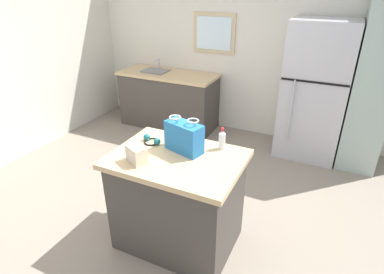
{
  "coord_description": "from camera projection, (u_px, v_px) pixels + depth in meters",
  "views": [
    {
      "loc": [
        1.3,
        -2.31,
        2.26
      ],
      "look_at": [
        0.18,
        0.02,
        0.97
      ],
      "focal_mm": 29.68,
      "sensor_mm": 36.0,
      "label": 1
    }
  ],
  "objects": [
    {
      "name": "bottle",
      "position": [
        222.0,
        140.0,
        2.75
      ],
      "size": [
        0.06,
        0.06,
        0.2
      ],
      "color": "white",
      "rests_on": "kitchen_island"
    },
    {
      "name": "sink_counter",
      "position": [
        169.0,
        99.0,
        5.3
      ],
      "size": [
        1.61,
        0.68,
        1.1
      ],
      "color": "#423D38",
      "rests_on": "ground"
    },
    {
      "name": "tall_cabinet",
      "position": [
        373.0,
        84.0,
        3.89
      ],
      "size": [
        0.47,
        0.63,
        2.21
      ],
      "color": "#9EB2A8",
      "rests_on": "ground"
    },
    {
      "name": "back_wall",
      "position": [
        251.0,
        44.0,
        4.74
      ],
      "size": [
        5.25,
        0.13,
        2.8
      ],
      "color": "silver",
      "rests_on": "ground"
    },
    {
      "name": "ear_defenders",
      "position": [
        152.0,
        140.0,
        2.89
      ],
      "size": [
        0.2,
        0.18,
        0.06
      ],
      "color": "black",
      "rests_on": "kitchen_island"
    },
    {
      "name": "shopping_bag",
      "position": [
        184.0,
        137.0,
        2.7
      ],
      "size": [
        0.36,
        0.24,
        0.31
      ],
      "color": "#236BAD",
      "rests_on": "kitchen_island"
    },
    {
      "name": "ground",
      "position": [
        176.0,
        216.0,
        3.37
      ],
      "size": [
        6.3,
        6.3,
        0.0
      ],
      "primitive_type": "plane",
      "color": "gray"
    },
    {
      "name": "refrigerator",
      "position": [
        314.0,
        92.0,
        4.22
      ],
      "size": [
        0.81,
        0.7,
        1.84
      ],
      "color": "#B7B7BC",
      "rests_on": "ground"
    },
    {
      "name": "small_box",
      "position": [
        137.0,
        154.0,
        2.56
      ],
      "size": [
        0.21,
        0.18,
        0.14
      ],
      "primitive_type": "cube",
      "rotation": [
        0.0,
        0.0,
        -0.45
      ],
      "color": "beige",
      "rests_on": "kitchen_island"
    },
    {
      "name": "kitchen_island",
      "position": [
        178.0,
        200.0,
        2.87
      ],
      "size": [
        1.11,
        0.81,
        0.92
      ],
      "color": "#423D38",
      "rests_on": "ground"
    }
  ]
}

